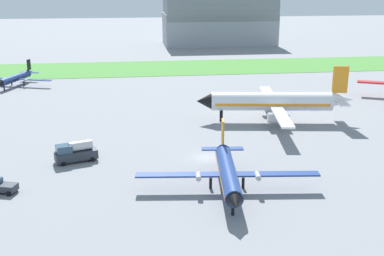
% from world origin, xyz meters
% --- Properties ---
extents(ground_plane, '(600.00, 600.00, 0.00)m').
position_xyz_m(ground_plane, '(0.00, 0.00, 0.00)').
color(ground_plane, gray).
extents(grass_taxiway_strip, '(360.00, 28.00, 0.08)m').
position_xyz_m(grass_taxiway_strip, '(0.00, 82.93, 0.04)').
color(grass_taxiway_strip, '#478438').
rests_on(grass_taxiway_strip, ground_plane).
extents(airplane_foreground_turboprop, '(24.97, 21.42, 7.48)m').
position_xyz_m(airplane_foreground_turboprop, '(0.75, -12.82, 2.74)').
color(airplane_foreground_turboprop, navy).
rests_on(airplane_foreground_turboprop, ground_plane).
extents(airplane_taxiing_turboprop, '(19.64, 16.99, 6.11)m').
position_xyz_m(airplane_taxiing_turboprop, '(-42.35, 60.64, 2.23)').
color(airplane_taxiing_turboprop, navy).
rests_on(airplane_taxiing_turboprop, ground_plane).
extents(airplane_midfield_jet, '(31.55, 32.05, 11.35)m').
position_xyz_m(airplane_midfield_jet, '(16.70, 18.65, 4.09)').
color(airplane_midfield_jet, white).
rests_on(airplane_midfield_jet, ground_plane).
extents(fuel_truck_near_gate, '(6.92, 4.31, 3.29)m').
position_xyz_m(fuel_truck_near_gate, '(-20.86, 0.97, 1.58)').
color(fuel_truck_near_gate, '#2D333D').
rests_on(fuel_truck_near_gate, ground_plane).
extents(pushback_tug_midfield, '(3.98, 2.95, 1.95)m').
position_xyz_m(pushback_tug_midfield, '(-29.56, -9.59, 0.91)').
color(pushback_tug_midfield, '#2D333D').
rests_on(pushback_tug_midfield, ground_plane).
extents(hangar_distant, '(48.12, 25.36, 28.52)m').
position_xyz_m(hangar_distant, '(27.77, 140.22, 12.84)').
color(hangar_distant, '#9399A3').
rests_on(hangar_distant, ground_plane).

